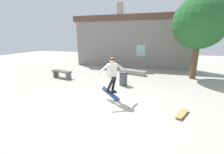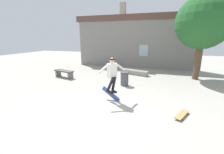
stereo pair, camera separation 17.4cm
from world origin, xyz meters
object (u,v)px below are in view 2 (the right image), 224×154
Objects in this scene: skate_ledge at (135,72)px; trash_bin at (124,78)px; park_bench at (64,72)px; skateboard_resting at (182,114)px; skater at (112,72)px; tree_right at (203,23)px; skateboard_flipping at (111,94)px.

skate_ledge is 2.64m from trash_bin.
skateboard_resting is (6.65, -3.06, -0.27)m from park_bench.
skater reaches higher than skate_ledge.
skateboard_flipping is at bearing -130.43° from tree_right.
tree_right reaches higher than skate_ledge.
skater is (-0.11, -4.78, 1.03)m from skate_ledge.
skateboard_resting is (2.64, -0.59, -0.17)m from skateboard_flipping.
skater is at bearing -90.20° from trash_bin.
tree_right is 5.55m from trash_bin.
park_bench is 1.80× the size of skateboard_resting.
trash_bin is at bearing -75.25° from skate_ledge.
park_bench is at bearing 174.39° from trash_bin.
park_bench is 2.04× the size of trash_bin.
skateboard_flipping reaches higher than park_bench.
skateboard_flipping is at bearing -75.27° from skate_ledge.
skater is at bearing -75.68° from skateboard_resting.
tree_right is 6.88m from skateboard_flipping.
skate_ledge is at bearing -129.45° from skateboard_resting.
tree_right reaches higher than skateboard_resting.
trash_bin is 0.88× the size of skateboard_resting.
skateboard_flipping is (-0.18, -4.70, 0.08)m from skate_ledge.
skater reaches higher than park_bench.
skater is at bearing -17.32° from park_bench.
skate_ledge is 2.38× the size of skateboard_resting.
trash_bin is at bearing -146.21° from tree_right.
skate_ledge is at bearing 126.57° from skater.
skateboard_flipping is (4.01, -2.47, -0.10)m from park_bench.
skate_ledge is at bearing 87.77° from trash_bin.
skateboard_flipping is at bearing -92.26° from trash_bin.
tree_right is 6.52m from skater.
tree_right reaches higher than park_bench.
park_bench reaches higher than skateboard_resting.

